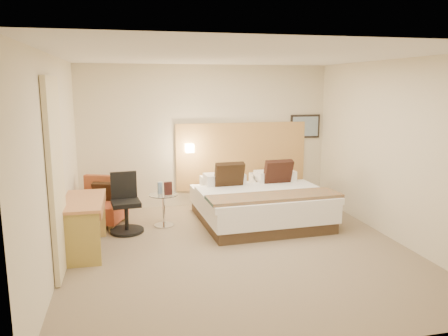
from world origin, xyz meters
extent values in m
cube|color=#7E6C55|center=(0.00, 0.00, -0.01)|extent=(4.80, 5.00, 0.02)
cube|color=silver|center=(0.00, 0.00, 2.71)|extent=(4.80, 5.00, 0.02)
cube|color=beige|center=(0.00, 2.51, 1.35)|extent=(4.80, 0.02, 2.70)
cube|color=beige|center=(0.00, -2.51, 1.35)|extent=(4.80, 0.02, 2.70)
cube|color=beige|center=(-2.41, 0.00, 1.35)|extent=(0.02, 5.00, 2.70)
cube|color=beige|center=(2.41, 0.00, 1.35)|extent=(0.02, 5.00, 2.70)
cube|color=tan|center=(0.70, 2.47, 0.95)|extent=(2.60, 0.04, 1.30)
cube|color=black|center=(2.02, 2.48, 1.50)|extent=(0.62, 0.03, 0.47)
cube|color=gray|center=(2.02, 2.46, 1.50)|extent=(0.54, 0.01, 0.39)
cylinder|color=silver|center=(-0.35, 2.42, 1.15)|extent=(0.02, 0.12, 0.02)
cube|color=#FFEDC6|center=(-0.35, 2.36, 1.15)|extent=(0.15, 0.15, 0.15)
cube|color=beige|center=(-2.36, -0.25, 1.22)|extent=(0.06, 0.90, 2.42)
cylinder|color=#83A7CB|center=(-1.01, 1.38, 0.64)|extent=(0.07, 0.07, 0.20)
cylinder|color=#95CFE7|center=(-0.98, 1.41, 0.64)|extent=(0.07, 0.07, 0.20)
cube|color=black|center=(-0.87, 1.29, 0.65)|extent=(0.13, 0.07, 0.21)
cube|color=#3E2E1F|center=(0.68, 1.22, 0.09)|extent=(2.06, 2.06, 0.18)
cube|color=white|center=(0.68, 1.22, 0.33)|extent=(2.12, 2.12, 0.30)
cube|color=white|center=(0.69, 0.93, 0.54)|extent=(2.15, 1.56, 0.10)
cube|color=silver|center=(0.15, 1.94, 0.58)|extent=(0.73, 0.42, 0.18)
cube|color=white|center=(1.12, 1.99, 0.58)|extent=(0.73, 0.42, 0.18)
cube|color=white|center=(0.17, 1.68, 0.68)|extent=(0.73, 0.42, 0.18)
cube|color=white|center=(1.14, 1.73, 0.68)|extent=(0.73, 0.42, 0.18)
cube|color=black|center=(0.21, 1.48, 0.76)|extent=(0.52, 0.30, 0.52)
cube|color=black|center=(1.12, 1.52, 0.76)|extent=(0.52, 0.30, 0.52)
cube|color=orange|center=(0.71, 0.53, 0.61)|extent=(2.15, 0.66, 0.05)
cube|color=#A36E4D|center=(-2.36, 1.48, 0.05)|extent=(0.10, 0.10, 0.09)
cube|color=#A4804D|center=(-1.80, 1.26, 0.05)|extent=(0.10, 0.10, 0.09)
cube|color=#A67D4E|center=(-2.17, 1.97, 0.05)|extent=(0.10, 0.10, 0.09)
cube|color=#9E854A|center=(-1.61, 1.75, 0.05)|extent=(0.10, 0.10, 0.09)
cube|color=#B14A2F|center=(-1.99, 1.61, 0.24)|extent=(0.94, 0.89, 0.28)
cube|color=brown|center=(-1.89, 1.87, 0.58)|extent=(0.74, 0.38, 0.42)
cube|color=black|center=(-1.92, 1.77, 0.52)|extent=(0.40, 0.30, 0.37)
cylinder|color=silver|center=(-0.95, 1.33, 0.01)|extent=(0.37, 0.37, 0.02)
cylinder|color=silver|center=(-0.95, 1.33, 0.27)|extent=(0.04, 0.04, 0.51)
cylinder|color=white|center=(-0.95, 1.33, 0.54)|extent=(0.55, 0.55, 0.01)
cube|color=#BC7849|center=(-2.14, 0.44, 0.74)|extent=(0.57, 1.22, 0.04)
cube|color=#AC9443|center=(-2.15, -0.13, 0.36)|extent=(0.51, 0.05, 0.72)
cube|color=tan|center=(-2.13, 1.00, 0.36)|extent=(0.51, 0.05, 0.72)
cube|color=#A66A41|center=(-2.09, 0.44, 0.66)|extent=(0.47, 1.14, 0.10)
cylinder|color=black|center=(-1.56, 1.12, 0.03)|extent=(0.59, 0.59, 0.04)
cylinder|color=black|center=(-1.56, 1.12, 0.26)|extent=(0.07, 0.07, 0.41)
cube|color=black|center=(-1.56, 1.12, 0.48)|extent=(0.48, 0.48, 0.07)
cube|color=black|center=(-1.58, 1.31, 0.74)|extent=(0.41, 0.10, 0.43)
camera|label=1|loc=(-1.53, -5.73, 2.33)|focal=35.00mm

